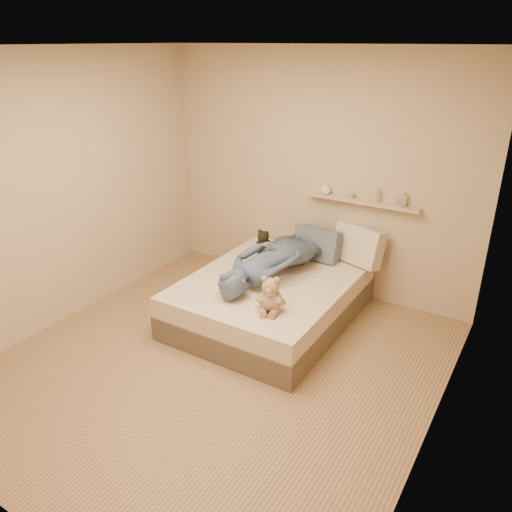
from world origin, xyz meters
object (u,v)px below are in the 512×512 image
Objects in this scene: person at (275,257)px; pillow_cream at (358,245)px; teddy_bear at (270,297)px; dark_plush at (264,244)px; wall_shelf at (362,202)px; game_console at (228,283)px; pillow_grey at (317,244)px; bed at (271,299)px.

pillow_cream is at bearing -122.62° from person.
dark_plush is (-0.69, 1.03, -0.01)m from teddy_bear.
wall_shelf reaches higher than person.
dark_plush is at bearing -38.57° from person.
teddy_bear reaches higher than game_console.
person is at bearing -125.54° from wall_shelf.
pillow_grey reaches higher than teddy_bear.
person is at bearing -45.87° from dark_plush.
bed is at bearing -103.63° from pillow_grey.
bed is 0.74m from teddy_bear.
person is (-0.60, -0.72, -0.01)m from pillow_cream.
teddy_bear is at bearing 0.62° from game_console.
bed is at bearing 77.86° from game_console.
person reaches higher than bed.
pillow_grey is 0.42× the size of wall_shelf.
wall_shelf is (0.38, 0.22, 0.48)m from pillow_grey.
bed is at bearing 119.77° from teddy_bear.
teddy_bear is 0.22× the size of person.
wall_shelf reaches higher than dark_plush.
pillow_grey is 0.61m from person.
person is at bearing -107.88° from pillow_grey.
bed is 3.80× the size of pillow_grey.
dark_plush reaches higher than game_console.
bed is 1.21× the size of person.
wall_shelf reaches higher than bed.
wall_shelf is at bearing 29.78° from pillow_grey.
teddy_bear is at bearing -83.06° from pillow_grey.
pillow_cream reaches higher than game_console.
game_console is (-0.12, -0.56, 0.38)m from bed.
pillow_cream is at bearing 18.67° from pillow_grey.
pillow_cream is (0.95, 0.35, 0.07)m from dark_plush.
dark_plush is at bearing 123.75° from teddy_bear.
game_console is at bearing -76.45° from dark_plush.
pillow_cream is at bearing 79.29° from teddy_bear.
person is (0.35, -0.36, 0.06)m from dark_plush.
pillow_cream reaches higher than dark_plush.
pillow_grey is at bearing 21.71° from dark_plush.
wall_shelf is at bearing 111.80° from pillow_cream.
wall_shelf is at bearing 25.20° from dark_plush.
person reaches higher than teddy_bear.
pillow_cream reaches higher than person.
teddy_bear is at bearing -60.23° from bed.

